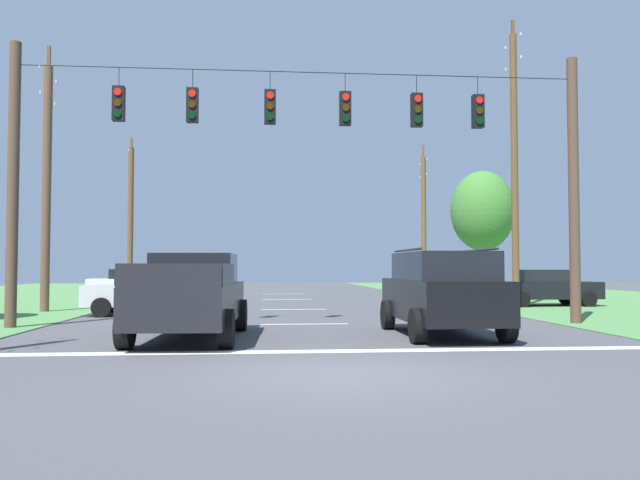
% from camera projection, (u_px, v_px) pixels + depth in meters
% --- Properties ---
extents(ground_plane, '(120.00, 120.00, 0.00)m').
position_uv_depth(ground_plane, '(341.00, 374.00, 9.93)').
color(ground_plane, '#47474C').
extents(stop_bar_stripe, '(13.49, 0.45, 0.01)m').
position_uv_depth(stop_bar_stripe, '(325.00, 351.00, 12.57)').
color(stop_bar_stripe, white).
rests_on(stop_bar_stripe, ground).
extents(lane_dash_0, '(2.50, 0.15, 0.01)m').
position_uv_depth(lane_dash_0, '(305.00, 324.00, 18.54)').
color(lane_dash_0, white).
rests_on(lane_dash_0, ground).
extents(lane_dash_1, '(2.50, 0.15, 0.01)m').
position_uv_depth(lane_dash_1, '(294.00, 309.00, 24.94)').
color(lane_dash_1, white).
rests_on(lane_dash_1, ground).
extents(lane_dash_2, '(2.50, 0.15, 0.01)m').
position_uv_depth(lane_dash_2, '(287.00, 299.00, 32.49)').
color(lane_dash_2, white).
rests_on(lane_dash_2, ground).
extents(lane_dash_3, '(2.50, 0.15, 0.01)m').
position_uv_depth(lane_dash_3, '(283.00, 294.00, 39.15)').
color(lane_dash_3, white).
rests_on(lane_dash_3, ground).
extents(overhead_signal_span, '(15.91, 0.31, 7.70)m').
position_uv_depth(overhead_signal_span, '(304.00, 167.00, 18.09)').
color(overhead_signal_span, brown).
rests_on(overhead_signal_span, ground).
extents(pickup_truck, '(2.48, 5.48, 1.95)m').
position_uv_depth(pickup_truck, '(191.00, 296.00, 14.85)').
color(pickup_truck, black).
rests_on(pickup_truck, ground).
extents(suv_black, '(2.22, 4.81, 2.05)m').
position_uv_depth(suv_black, '(441.00, 291.00, 15.49)').
color(suv_black, black).
rests_on(suv_black, ground).
extents(distant_car_crossing_white, '(4.43, 2.29, 1.52)m').
position_uv_depth(distant_car_crossing_white, '(132.00, 283.00, 33.86)').
color(distant_car_crossing_white, silver).
rests_on(distant_car_crossing_white, ground).
extents(distant_car_oncoming, '(4.36, 2.14, 1.52)m').
position_uv_depth(distant_car_oncoming, '(152.00, 292.00, 22.04)').
color(distant_car_oncoming, silver).
rests_on(distant_car_oncoming, ground).
extents(distant_car_far_parked, '(4.37, 2.16, 1.52)m').
position_uv_depth(distant_car_far_parked, '(545.00, 287.00, 26.96)').
color(distant_car_far_parked, black).
rests_on(distant_car_far_parked, ground).
extents(utility_pole_mid_right, '(0.27, 1.65, 11.49)m').
position_uv_depth(utility_pole_mid_right, '(514.00, 162.00, 25.69)').
color(utility_pole_mid_right, brown).
rests_on(utility_pole_mid_right, ground).
extents(utility_pole_far_right, '(0.31, 2.00, 9.41)m').
position_uv_depth(utility_pole_far_right, '(424.00, 221.00, 41.17)').
color(utility_pole_far_right, brown).
rests_on(utility_pole_far_right, ground).
extents(utility_pole_mid_left, '(0.32, 1.94, 9.73)m').
position_uv_depth(utility_pole_mid_left, '(47.00, 182.00, 23.61)').
color(utility_pole_mid_left, brown).
rests_on(utility_pole_mid_left, ground).
extents(utility_pole_far_left, '(0.33, 1.62, 9.29)m').
position_uv_depth(utility_pole_far_left, '(130.00, 219.00, 38.52)').
color(utility_pole_far_left, brown).
rests_on(utility_pole_far_left, ground).
extents(tree_roadside_right, '(3.50, 3.50, 6.96)m').
position_uv_depth(tree_roadside_right, '(483.00, 211.00, 36.00)').
color(tree_roadside_right, brown).
rests_on(tree_roadside_right, ground).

